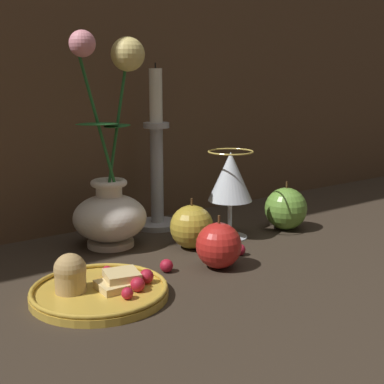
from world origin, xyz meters
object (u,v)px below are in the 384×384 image
plate_with_pastries (97,287)px  apple_beside_vase (221,245)px  vase (111,192)px  wine_glass (230,179)px  apple_at_table_edge (286,209)px  candlestick (157,168)px  apple_near_glass (192,227)px

plate_with_pastries → apple_beside_vase: bearing=-2.0°
apple_beside_vase → vase: bearing=113.5°
vase → apple_beside_vase: bearing=-66.5°
vase → plate_with_pastries: vase is taller
wine_glass → apple_at_table_edge: (0.12, -0.02, -0.07)m
candlestick → apple_beside_vase: bearing=-99.9°
vase → apple_at_table_edge: size_ratio=3.84×
plate_with_pastries → apple_at_table_edge: size_ratio=1.98×
vase → wine_glass: 0.21m
apple_beside_vase → wine_glass: bearing=44.8°
wine_glass → plate_with_pastries: bearing=-161.9°
vase → candlestick: vase is taller
vase → apple_beside_vase: size_ratio=4.31×
plate_with_pastries → wine_glass: (0.31, 0.10, 0.09)m
vase → plate_with_pastries: bearing=-123.1°
apple_near_glass → apple_at_table_edge: apple_at_table_edge is taller
candlestick → apple_at_table_edge: (0.19, -0.16, -0.08)m
vase → wine_glass: vase is taller
apple_near_glass → apple_at_table_edge: size_ratio=0.93×
vase → apple_beside_vase: vase is taller
wine_glass → apple_beside_vase: wine_glass is taller
apple_beside_vase → apple_at_table_edge: (0.23, 0.09, 0.01)m
apple_beside_vase → plate_with_pastries: bearing=178.0°
vase → candlestick: bearing=22.9°
wine_glass → apple_beside_vase: size_ratio=1.92×
plate_with_pastries → apple_near_glass: bearing=22.8°
apple_beside_vase → apple_at_table_edge: bearing=20.9°
wine_glass → apple_beside_vase: 0.17m
candlestick → apple_beside_vase: candlestick is taller
wine_glass → apple_at_table_edge: wine_glass is taller
vase → plate_with_pastries: (-0.12, -0.18, -0.08)m
wine_glass → candlestick: candlestick is taller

